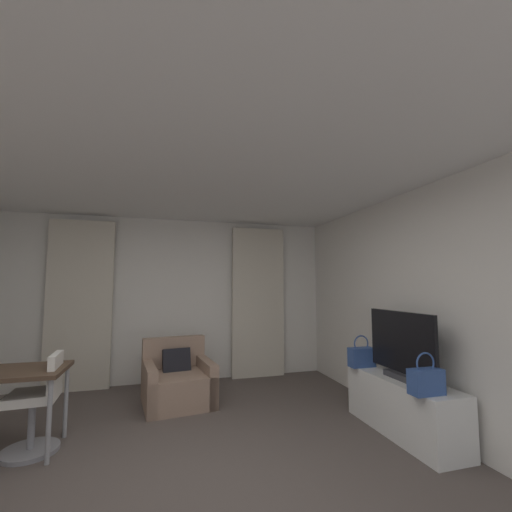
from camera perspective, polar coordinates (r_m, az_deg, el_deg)
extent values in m
plane|color=#564C47|center=(2.97, -12.11, -35.93)|extent=(12.00, 12.00, 0.00)
cube|color=silver|center=(5.57, -13.83, -7.23)|extent=(5.12, 0.06, 2.60)
cube|color=silver|center=(3.72, 31.57, -7.82)|extent=(0.06, 6.12, 2.60)
cube|color=white|center=(2.77, -11.06, 18.46)|extent=(5.12, 6.12, 0.06)
cube|color=beige|center=(5.57, -28.19, -7.30)|extent=(0.90, 0.06, 2.50)
cube|color=beige|center=(5.66, 0.38, -7.84)|extent=(0.90, 0.06, 2.50)
cube|color=#997A66|center=(4.69, -13.34, -21.37)|extent=(0.95, 0.97, 0.40)
cube|color=#997A66|center=(4.94, -14.01, -15.73)|extent=(0.85, 0.25, 0.40)
cube|color=#997A66|center=(4.75, -8.74, -20.36)|extent=(0.24, 0.87, 0.54)
cube|color=#997A66|center=(4.62, -18.03, -20.61)|extent=(0.24, 0.87, 0.54)
cube|color=black|center=(4.74, -13.55, -17.46)|extent=(0.38, 0.25, 0.37)
cylinder|color=#99999E|center=(4.14, -29.99, -20.86)|extent=(0.04, 0.04, 0.71)
cylinder|color=#99999E|center=(3.66, -32.17, -23.01)|extent=(0.04, 0.04, 0.71)
cylinder|color=gray|center=(3.99, -34.30, -23.19)|extent=(0.06, 0.06, 0.46)
cylinder|color=gray|center=(4.06, -34.47, -25.99)|extent=(0.48, 0.48, 0.04)
cube|color=silver|center=(3.91, -34.10, -19.45)|extent=(0.42, 0.42, 0.08)
cube|color=silver|center=(3.82, -31.37, -16.69)|extent=(0.08, 0.36, 0.34)
cube|color=white|center=(4.05, 23.96, -22.56)|extent=(0.44, 1.35, 0.56)
cube|color=#333338|center=(3.95, 23.97, -18.33)|extent=(0.20, 0.36, 0.06)
cube|color=black|center=(3.88, 23.79, -13.39)|extent=(0.04, 0.95, 0.63)
cube|color=#335193|center=(4.29, 17.78, -16.32)|extent=(0.30, 0.14, 0.22)
torus|color=#335193|center=(4.26, 17.72, -14.21)|extent=(0.20, 0.02, 0.20)
cube|color=#335193|center=(3.48, 27.32, -18.74)|extent=(0.30, 0.14, 0.22)
torus|color=#335193|center=(3.44, 27.21, -16.16)|extent=(0.20, 0.02, 0.20)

